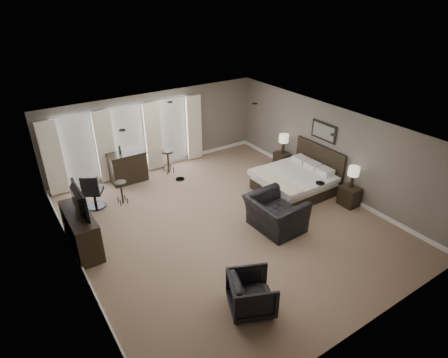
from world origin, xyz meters
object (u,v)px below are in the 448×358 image
lamp_far (283,144)px  bar_stool_left (122,193)px  dresser (81,231)px  nightstand_far (282,161)px  bed (293,173)px  nightstand_near (349,196)px  desk_chair (93,190)px  bar_counter (128,167)px  armchair_near (276,209)px  armchair_far (252,292)px  lamp_near (353,177)px  tv (77,211)px  bar_stool_right (168,162)px

lamp_far → bar_stool_left: lamp_far is taller
dresser → bar_stool_left: 2.10m
nightstand_far → dresser: (-6.92, -0.69, 0.21)m
bed → nightstand_near: 1.74m
bar_stool_left → desk_chair: desk_chair is taller
bar_counter → bar_stool_left: 1.39m
armchair_near → dresser: bearing=64.2°
armchair_far → desk_chair: size_ratio=0.81×
bar_counter → armchair_far: bearing=-89.5°
lamp_far → dresser: 6.97m
lamp_near → desk_chair: lamp_near is taller
nightstand_far → lamp_near: bearing=-90.0°
armchair_near → bar_counter: (-2.22, 4.60, -0.10)m
bar_counter → bed: bearing=-41.7°
lamp_near → bar_stool_left: (-5.42, 3.67, -0.55)m
lamp_near → tv: lamp_near is taller
nightstand_near → armchair_near: size_ratio=0.42×
dresser → bar_stool_right: dresser is taller
tv → bar_counter: 3.49m
tv → desk_chair: size_ratio=1.07×
tv → bar_stool_right: (3.50, 2.54, -0.65)m
armchair_far → nightstand_far: bearing=-23.5°
lamp_far → desk_chair: size_ratio=0.62×
lamp_near → dresser: 7.28m
lamp_near → lamp_far: lamp_far is taller
bed → armchair_far: (-3.81, -3.02, -0.22)m
tv → bar_counter: (2.17, 2.68, -0.55)m
bed → lamp_far: 1.72m
lamp_near → bar_counter: lamp_near is taller
nightstand_near → bar_stool_left: bearing=145.9°
armchair_near → bar_counter: bearing=23.6°
nightstand_near → nightstand_far: size_ratio=1.03×
armchair_near → bed: bearing=-56.8°
bar_stool_right → lamp_far: bearing=-28.4°
bed → dresser: 6.08m
bed → lamp_near: (0.89, -1.45, 0.24)m
lamp_near → desk_chair: bearing=147.5°
desk_chair → armchair_near: bearing=165.8°
nightstand_near → lamp_far: 2.96m
bar_counter → desk_chair: desk_chair is taller
bar_stool_left → bar_stool_right: 2.27m
desk_chair → lamp_near: bearing=178.5°
armchair_far → bar_stool_left: 5.29m
bar_stool_left → lamp_near: bearing=-34.1°
lamp_far → bar_stool_right: 3.92m
lamp_near → desk_chair: size_ratio=0.60×
nightstand_near → lamp_near: bearing=0.0°
desk_chair → bed: bearing=-174.2°
nightstand_near → armchair_near: (-2.54, 0.29, 0.31)m
bed → tv: (-6.03, 0.76, 0.40)m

